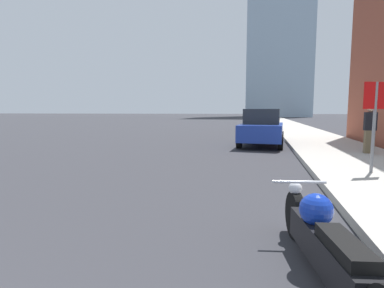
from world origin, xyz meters
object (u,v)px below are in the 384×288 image
Objects in this scene: parked_car_black at (264,120)px; parked_car_white at (262,116)px; parked_car_yellow at (262,117)px; stop_sign at (375,111)px; parked_car_blue at (262,128)px; pedestrian at (370,129)px; motorcycle at (325,243)px; parked_car_green at (261,115)px.

parked_car_white is (-0.17, 24.98, 0.05)m from parked_car_black.
stop_sign is at bearing -81.00° from parked_car_yellow.
pedestrian reaches higher than parked_car_blue.
motorcycle is 0.59× the size of parked_car_green.
parked_car_green is at bearing 94.44° from parked_car_yellow.
parked_car_white is 2.21× the size of stop_sign.
motorcycle is 0.59× the size of parked_car_black.
motorcycle is at bearing -85.42° from parked_car_green.
parked_car_white is 2.84× the size of pedestrian.
parked_car_yellow is at bearing 81.43° from motorcycle.
stop_sign reaches higher than motorcycle.
parked_car_blue is 2.57× the size of pedestrian.
parked_car_black is at bearing 93.25° from parked_car_blue.
parked_car_white is 1.06× the size of parked_car_green.
parked_car_yellow is at bearing 97.87° from pedestrian.
parked_car_yellow reaches higher than parked_car_white.
stop_sign is (2.64, -55.13, 0.72)m from parked_car_green.
parked_car_yellow is 29.18m from stop_sign.
parked_car_green is (-0.15, 26.06, -0.06)m from parked_car_yellow.
parked_car_black is 2.69× the size of pedestrian.
parked_car_yellow reaches higher than parked_car_green.
pedestrian is (1.04, 3.52, -0.59)m from stop_sign.
pedestrian is at bearing -82.06° from parked_car_green.
stop_sign is 3.72m from pedestrian.
parked_car_white is at bearing -85.35° from parked_car_green.
parked_car_white reaches higher than parked_car_black.
parked_car_green reaches higher than parked_car_blue.
pedestrian is at bearing -84.07° from parked_car_white.
parked_car_black is at bearing 104.07° from pedestrian.
parked_car_yellow is at bearing 86.53° from parked_car_black.
parked_car_blue is 0.96× the size of parked_car_green.
parked_car_green is at bearing 94.08° from pedestrian.
pedestrian is at bearing -80.32° from parked_car_black.
parked_car_yellow is 25.79m from pedestrian.
motorcycle is 1.60× the size of pedestrian.
parked_car_blue is 10.59m from parked_car_black.
stop_sign is at bearing -106.52° from pedestrian.
stop_sign is (2.29, -16.83, 0.71)m from parked_car_black.
stop_sign reaches higher than pedestrian.
parked_car_black is at bearing -88.91° from parked_car_white.
parked_car_white reaches higher than pedestrian.
motorcycle is 8.77m from pedestrian.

